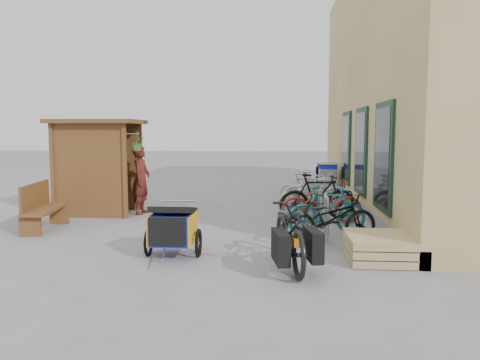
# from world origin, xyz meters

# --- Properties ---
(ground) EXTENTS (80.00, 80.00, 0.00)m
(ground) POSITION_xyz_m (0.00, 0.00, 0.00)
(ground) COLOR gray
(building) EXTENTS (6.07, 13.00, 7.00)m
(building) POSITION_xyz_m (6.49, 4.50, 3.49)
(building) COLOR tan
(building) RESTS_ON ground
(kiosk) EXTENTS (2.49, 1.65, 2.40)m
(kiosk) POSITION_xyz_m (-3.28, 2.47, 1.55)
(kiosk) COLOR brown
(kiosk) RESTS_ON ground
(bike_rack) EXTENTS (0.05, 5.35, 0.86)m
(bike_rack) POSITION_xyz_m (2.30, 2.40, 0.52)
(bike_rack) COLOR #A5A8AD
(bike_rack) RESTS_ON ground
(pallet_stack) EXTENTS (1.00, 1.20, 0.40)m
(pallet_stack) POSITION_xyz_m (3.00, -1.40, 0.21)
(pallet_stack) COLOR tan
(pallet_stack) RESTS_ON ground
(bench) EXTENTS (0.70, 1.65, 1.01)m
(bench) POSITION_xyz_m (-3.68, 0.44, 0.52)
(bench) COLOR brown
(bench) RESTS_ON ground
(shopping_carts) EXTENTS (0.60, 1.67, 1.08)m
(shopping_carts) POSITION_xyz_m (3.00, 6.82, 0.63)
(shopping_carts) COLOR silver
(shopping_carts) RESTS_ON ground
(child_trailer) EXTENTS (0.92, 1.55, 0.92)m
(child_trailer) POSITION_xyz_m (-0.41, -1.41, 0.51)
(child_trailer) COLOR navy
(child_trailer) RESTS_ON ground
(cargo_bike) EXTENTS (1.08, 2.23, 1.12)m
(cargo_bike) POSITION_xyz_m (1.55, -1.90, 0.55)
(cargo_bike) COLOR black
(cargo_bike) RESTS_ON ground
(person_kiosk) EXTENTS (0.47, 0.67, 1.75)m
(person_kiosk) POSITION_xyz_m (-2.11, 2.55, 0.87)
(person_kiosk) COLOR maroon
(person_kiosk) RESTS_ON ground
(bike_0) EXTENTS (1.97, 1.19, 0.98)m
(bike_0) POSITION_xyz_m (2.34, -0.34, 0.49)
(bike_0) COLOR black
(bike_0) RESTS_ON ground
(bike_1) EXTENTS (1.73, 0.81, 1.00)m
(bike_1) POSITION_xyz_m (2.37, 0.48, 0.50)
(bike_1) COLOR #1F777D
(bike_1) RESTS_ON ground
(bike_2) EXTENTS (1.92, 0.85, 0.98)m
(bike_2) POSITION_xyz_m (2.37, 1.61, 0.49)
(bike_2) COLOR maroon
(bike_2) RESTS_ON ground
(bike_3) EXTENTS (1.90, 0.82, 1.10)m
(bike_3) POSITION_xyz_m (2.32, 2.12, 0.55)
(bike_3) COLOR black
(bike_3) RESTS_ON ground
(bike_4) EXTENTS (1.85, 1.07, 0.92)m
(bike_4) POSITION_xyz_m (2.20, 2.80, 0.46)
(bike_4) COLOR #ABABB0
(bike_4) RESTS_ON ground
(bike_5) EXTENTS (1.83, 0.92, 1.06)m
(bike_5) POSITION_xyz_m (2.37, 3.32, 0.53)
(bike_5) COLOR #ABABB0
(bike_5) RESTS_ON ground
(bike_6) EXTENTS (1.77, 1.10, 0.88)m
(bike_6) POSITION_xyz_m (2.28, 4.02, 0.44)
(bike_6) COLOR white
(bike_6) RESTS_ON ground
(bike_7) EXTENTS (1.55, 0.58, 0.91)m
(bike_7) POSITION_xyz_m (2.16, 4.40, 0.45)
(bike_7) COLOR #ABABB0
(bike_7) RESTS_ON ground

